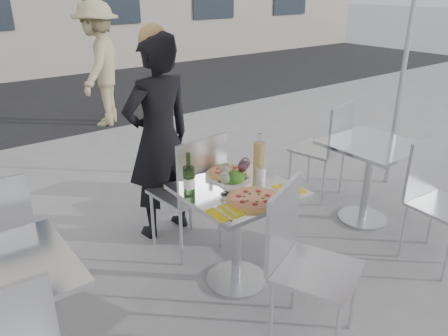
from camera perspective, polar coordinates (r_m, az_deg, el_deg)
ground at (r=3.32m, az=1.62°, el=-14.46°), size 80.00×80.00×0.00m
street_asphalt at (r=8.93m, az=-25.81°, el=7.64°), size 24.00×5.00×0.00m
main_table at (r=3.02m, az=1.74°, el=-6.32°), size 0.72×0.72×0.75m
side_table_left at (r=2.52m, az=-26.95°, el=-15.81°), size 0.72×0.72×0.75m
side_table_right at (r=4.05m, az=18.47°, el=0.32°), size 0.72×0.72×0.75m
chair_far at (r=3.35m, az=-4.09°, el=-2.29°), size 0.49×0.50×1.00m
chair_near at (r=2.60m, az=10.02°, el=-10.88°), size 0.59×0.60×0.98m
side_chair_rfar at (r=4.39m, az=13.44°, el=3.22°), size 0.53×0.54×0.98m
side_chair_rnear at (r=3.67m, az=25.89°, el=-2.80°), size 0.47×0.48×0.95m
woman_diner at (r=3.59m, az=-8.50°, el=3.75°), size 0.65×0.45×1.70m
pedestrian_b at (r=6.89m, az=-15.94°, el=12.87°), size 1.26×1.34×1.82m
pizza_near at (r=2.77m, az=3.86°, el=-4.06°), size 0.34×0.34×0.02m
pizza_far at (r=3.12m, az=0.48°, el=-0.70°), size 0.32×0.32×0.03m
salad_plate at (r=2.99m, az=1.36°, el=-1.37°), size 0.22×0.22×0.09m
wine_bottle at (r=2.80m, az=-4.60°, el=-1.48°), size 0.07×0.08×0.29m
carafe at (r=3.16m, az=4.58°, el=1.57°), size 0.08×0.08×0.29m
sugar_shaker at (r=3.05m, az=4.85°, el=-0.60°), size 0.06×0.06×0.11m
wineglass_white_a at (r=2.81m, az=0.12°, el=-1.39°), size 0.07×0.07×0.16m
wineglass_white_b at (r=2.94m, az=0.16°, el=-0.25°), size 0.07×0.07×0.16m
wineglass_red_a at (r=2.99m, az=2.45°, el=0.12°), size 0.07×0.07×0.16m
wineglass_red_b at (r=3.04m, az=2.79°, el=0.55°), size 0.07×0.07×0.16m
napkin_left at (r=2.63m, az=0.13°, el=-5.81°), size 0.19×0.20×0.01m
napkin_right at (r=2.95m, az=8.52°, el=-2.70°), size 0.22×0.22×0.01m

